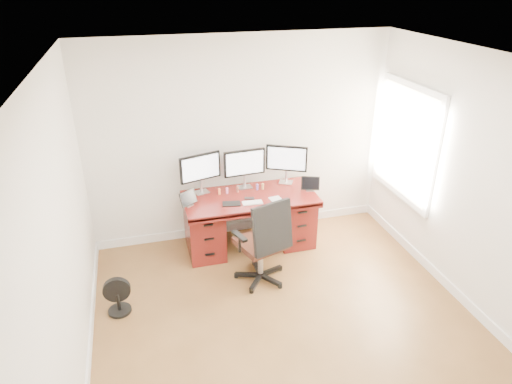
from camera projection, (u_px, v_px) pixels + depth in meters
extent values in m
plane|color=brown|center=(295.00, 339.00, 4.62)|extent=(4.50, 4.50, 0.00)
cube|color=white|center=(241.00, 140.00, 5.98)|extent=(4.00, 0.10, 2.70)
cube|color=white|center=(491.00, 197.00, 4.50)|extent=(0.10, 4.50, 2.70)
cube|color=white|center=(406.00, 142.00, 5.77)|extent=(0.04, 1.30, 1.50)
cube|color=white|center=(404.00, 142.00, 5.77)|extent=(0.01, 1.15, 1.35)
cube|color=#5C1512|center=(250.00, 198.00, 5.86)|extent=(1.70, 0.80, 0.05)
cube|color=#5C1512|center=(204.00, 228.00, 5.91)|extent=(0.45, 0.70, 0.70)
cube|color=#5C1512|center=(292.00, 216.00, 6.20)|extent=(0.45, 0.70, 0.70)
cube|color=#470F0D|center=(244.00, 203.00, 6.22)|extent=(0.74, 0.03, 0.40)
cylinder|color=black|center=(260.00, 275.00, 5.51)|extent=(0.74, 0.74, 0.08)
cylinder|color=silver|center=(261.00, 258.00, 5.40)|extent=(0.06, 0.06, 0.42)
cube|color=#3D1C12|center=(261.00, 243.00, 5.30)|extent=(0.63, 0.62, 0.07)
cube|color=black|center=(272.00, 228.00, 4.99)|extent=(0.48, 0.20, 0.58)
cube|color=black|center=(239.00, 236.00, 5.08)|extent=(0.14, 0.26, 0.03)
cube|color=black|center=(281.00, 222.00, 5.36)|extent=(0.14, 0.26, 0.03)
cylinder|color=black|center=(120.00, 310.00, 4.98)|extent=(0.25, 0.25, 0.03)
cylinder|color=black|center=(119.00, 302.00, 4.93)|extent=(0.04, 0.04, 0.21)
cylinder|color=black|center=(117.00, 291.00, 4.87)|extent=(0.29, 0.07, 0.29)
cube|color=silver|center=(202.00, 192.00, 5.94)|extent=(0.21, 0.18, 0.01)
cylinder|color=silver|center=(201.00, 186.00, 5.91)|extent=(0.04, 0.04, 0.18)
cube|color=black|center=(200.00, 167.00, 5.79)|extent=(0.54, 0.19, 0.35)
cube|color=white|center=(201.00, 168.00, 5.77)|extent=(0.48, 0.14, 0.30)
cube|color=silver|center=(245.00, 187.00, 6.08)|extent=(0.19, 0.15, 0.01)
cylinder|color=silver|center=(245.00, 181.00, 6.04)|extent=(0.04, 0.04, 0.18)
cube|color=black|center=(244.00, 163.00, 5.93)|extent=(0.55, 0.07, 0.35)
cube|color=white|center=(245.00, 163.00, 5.91)|extent=(0.50, 0.04, 0.30)
cube|color=silver|center=(286.00, 182.00, 6.22)|extent=(0.22, 0.21, 0.01)
cylinder|color=silver|center=(286.00, 176.00, 6.18)|extent=(0.04, 0.04, 0.18)
cube|color=black|center=(287.00, 158.00, 6.07)|extent=(0.51, 0.28, 0.35)
cube|color=white|center=(286.00, 159.00, 6.05)|extent=(0.45, 0.23, 0.30)
cube|color=silver|center=(189.00, 205.00, 5.62)|extent=(0.13, 0.12, 0.01)
cube|color=black|center=(188.00, 198.00, 5.58)|extent=(0.23, 0.19, 0.17)
cube|color=silver|center=(310.00, 190.00, 6.00)|extent=(0.12, 0.11, 0.01)
cube|color=black|center=(311.00, 184.00, 5.95)|extent=(0.25, 0.15, 0.17)
cube|color=white|center=(252.00, 203.00, 5.67)|extent=(0.26, 0.12, 0.01)
cube|color=#B9BBC0|center=(276.00, 199.00, 5.76)|extent=(0.16, 0.16, 0.01)
cube|color=black|center=(231.00, 204.00, 5.65)|extent=(0.24, 0.18, 0.01)
cube|color=black|center=(249.00, 198.00, 5.78)|extent=(0.14, 0.09, 0.01)
cylinder|color=orange|center=(219.00, 192.00, 5.88)|extent=(0.03, 0.03, 0.06)
sphere|color=orange|center=(219.00, 190.00, 5.86)|extent=(0.04, 0.04, 0.04)
cylinder|color=pink|center=(227.00, 191.00, 5.90)|extent=(0.03, 0.03, 0.06)
sphere|color=pink|center=(227.00, 189.00, 5.89)|extent=(0.04, 0.04, 0.04)
cylinder|color=brown|center=(237.00, 190.00, 5.94)|extent=(0.03, 0.03, 0.06)
sphere|color=brown|center=(237.00, 187.00, 5.92)|extent=(0.04, 0.04, 0.04)
cylinder|color=#8F61CD|center=(257.00, 188.00, 6.00)|extent=(0.03, 0.03, 0.06)
sphere|color=#8F61CD|center=(257.00, 185.00, 5.98)|extent=(0.04, 0.04, 0.04)
cylinder|color=tan|center=(263.00, 187.00, 6.02)|extent=(0.03, 0.03, 0.06)
sphere|color=tan|center=(263.00, 184.00, 6.00)|extent=(0.04, 0.04, 0.04)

